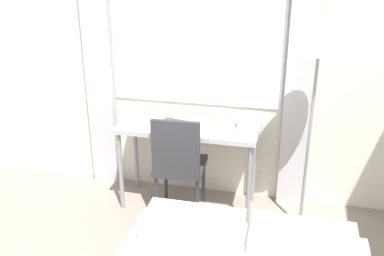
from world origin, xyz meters
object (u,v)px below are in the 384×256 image
object	(u,v)px
desk	(188,134)
telephone	(245,122)
desk_chair	(179,161)
standing_lamp	(319,49)
book	(174,123)

from	to	relation	value
desk	telephone	distance (m)	0.48
desk_chair	standing_lamp	distance (m)	1.38
desk	desk_chair	size ratio (longest dim) A/B	1.29
desk_chair	desk	bearing A→B (deg)	75.82
desk_chair	book	bearing A→B (deg)	112.82
desk	book	xyz separation A→B (m)	(-0.12, -0.01, 0.09)
standing_lamp	telephone	bearing A→B (deg)	157.80
desk	book	distance (m)	0.15
desk	standing_lamp	world-z (taller)	standing_lamp
telephone	desk_chair	bearing A→B (deg)	-152.46
desk_chair	book	world-z (taller)	desk_chair
desk	book	bearing A→B (deg)	-176.02
standing_lamp	book	size ratio (longest dim) A/B	6.93
book	desk_chair	bearing A→B (deg)	-64.10
desk_chair	telephone	size ratio (longest dim) A/B	5.55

